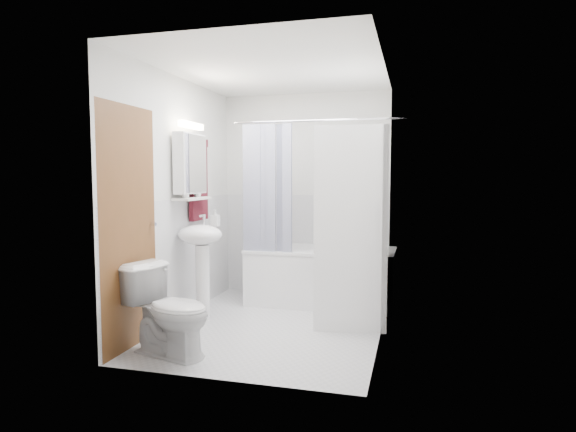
% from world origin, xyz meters
% --- Properties ---
extents(floor, '(2.60, 2.60, 0.00)m').
position_xyz_m(floor, '(0.00, 0.00, 0.00)').
color(floor, silver).
rests_on(floor, ground).
extents(room_walls, '(2.60, 2.60, 2.60)m').
position_xyz_m(room_walls, '(0.00, 0.00, 1.49)').
color(room_walls, silver).
rests_on(room_walls, ground).
extents(wainscot, '(1.98, 2.58, 2.58)m').
position_xyz_m(wainscot, '(0.00, 0.29, 0.60)').
color(wainscot, white).
rests_on(wainscot, ground).
extents(door, '(0.05, 2.00, 2.00)m').
position_xyz_m(door, '(-0.95, -0.55, 1.00)').
color(door, brown).
rests_on(door, ground).
extents(bathtub, '(1.62, 0.77, 0.62)m').
position_xyz_m(bathtub, '(0.28, 0.92, 0.34)').
color(bathtub, white).
rests_on(bathtub, ground).
extents(tub_spout, '(0.04, 0.12, 0.04)m').
position_xyz_m(tub_spout, '(0.48, 1.25, 0.94)').
color(tub_spout, silver).
rests_on(tub_spout, room_walls).
extents(curtain_rod, '(1.80, 0.02, 0.02)m').
position_xyz_m(curtain_rod, '(0.28, 0.60, 2.00)').
color(curtain_rod, silver).
rests_on(curtain_rod, room_walls).
extents(shower_curtain, '(0.55, 0.02, 1.45)m').
position_xyz_m(shower_curtain, '(-0.25, 0.60, 1.25)').
color(shower_curtain, '#141A48').
rests_on(shower_curtain, curtain_rod).
extents(sink, '(0.44, 0.37, 1.04)m').
position_xyz_m(sink, '(-0.75, -0.01, 0.70)').
color(sink, white).
rests_on(sink, ground).
extents(medicine_cabinet, '(0.13, 0.50, 0.71)m').
position_xyz_m(medicine_cabinet, '(-0.90, 0.10, 1.57)').
color(medicine_cabinet, white).
rests_on(medicine_cabinet, room_walls).
extents(shelf, '(0.18, 0.54, 0.02)m').
position_xyz_m(shelf, '(-0.89, 0.10, 1.20)').
color(shelf, silver).
rests_on(shelf, room_walls).
extents(shower_caddy, '(0.22, 0.06, 0.02)m').
position_xyz_m(shower_caddy, '(0.53, 1.24, 1.15)').
color(shower_caddy, silver).
rests_on(shower_caddy, room_walls).
extents(towel, '(0.07, 0.36, 0.87)m').
position_xyz_m(towel, '(-0.94, 0.35, 1.40)').
color(towel, '#55151D').
rests_on(towel, room_walls).
extents(washer_dryer, '(0.75, 0.74, 1.88)m').
position_xyz_m(washer_dryer, '(0.68, 0.28, 0.94)').
color(washer_dryer, white).
rests_on(washer_dryer, ground).
extents(toilet, '(0.81, 0.58, 0.71)m').
position_xyz_m(toilet, '(-0.59, -0.95, 0.35)').
color(toilet, white).
rests_on(toilet, ground).
extents(soap_pump, '(0.08, 0.17, 0.08)m').
position_xyz_m(soap_pump, '(-0.71, 0.25, 0.95)').
color(soap_pump, gray).
rests_on(soap_pump, sink).
extents(shelf_bottle, '(0.07, 0.18, 0.07)m').
position_xyz_m(shelf_bottle, '(-0.89, -0.05, 1.25)').
color(shelf_bottle, gray).
rests_on(shelf_bottle, shelf).
extents(shelf_cup, '(0.10, 0.09, 0.10)m').
position_xyz_m(shelf_cup, '(-0.89, 0.22, 1.26)').
color(shelf_cup, gray).
rests_on(shelf_cup, shelf).
extents(shampoo_a, '(0.13, 0.17, 0.13)m').
position_xyz_m(shampoo_a, '(0.35, 1.24, 1.23)').
color(shampoo_a, gray).
rests_on(shampoo_a, shower_caddy).
extents(shampoo_b, '(0.08, 0.21, 0.08)m').
position_xyz_m(shampoo_b, '(0.47, 1.24, 1.20)').
color(shampoo_b, navy).
rests_on(shampoo_b, shower_caddy).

